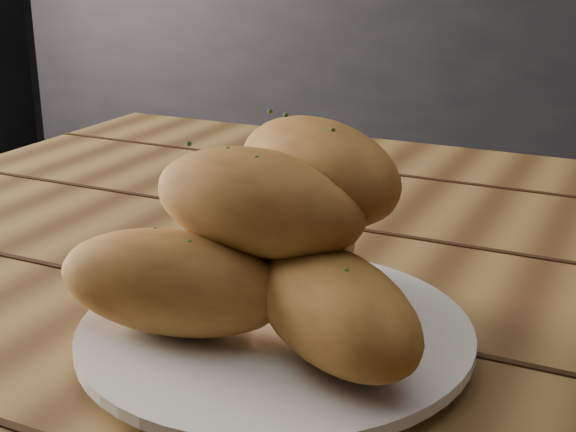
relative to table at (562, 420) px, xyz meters
name	(u,v)px	position (x,y,z in m)	size (l,w,h in m)	color
counter	(457,133)	(-0.54, 1.84, -0.21)	(2.80, 0.60, 0.90)	black
table	(562,420)	(0.00, 0.00, 0.00)	(1.49, 0.94, 0.75)	olive
plate	(275,335)	(-0.18, -0.15, 0.10)	(0.27, 0.27, 0.02)	white
bread_rolls	(275,242)	(-0.18, -0.15, 0.17)	(0.28, 0.24, 0.14)	#BB7A33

